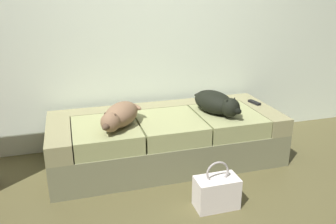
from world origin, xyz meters
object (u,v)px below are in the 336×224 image
(dog_dark, at_px, (216,103))
(tv_remote, at_px, (254,102))
(couch, at_px, (166,138))
(handbag, at_px, (216,192))
(dog_tan, at_px, (120,116))

(dog_dark, distance_m, tv_remote, 0.52)
(couch, distance_m, tv_remote, 0.97)
(handbag, bearing_deg, couch, 100.40)
(couch, bearing_deg, dog_tan, -161.79)
(couch, distance_m, handbag, 0.84)
(dog_tan, bearing_deg, couch, 18.21)
(couch, relative_size, dog_tan, 4.04)
(dog_dark, relative_size, tv_remote, 3.84)
(dog_tan, relative_size, dog_dark, 0.90)
(couch, xyz_separation_m, dog_tan, (-0.45, -0.15, 0.33))
(couch, xyz_separation_m, tv_remote, (0.94, 0.08, 0.24))
(couch, height_order, dog_tan, dog_tan)
(tv_remote, xyz_separation_m, handbag, (-0.79, -0.89, -0.34))
(couch, height_order, handbag, couch)
(couch, height_order, tv_remote, tv_remote)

